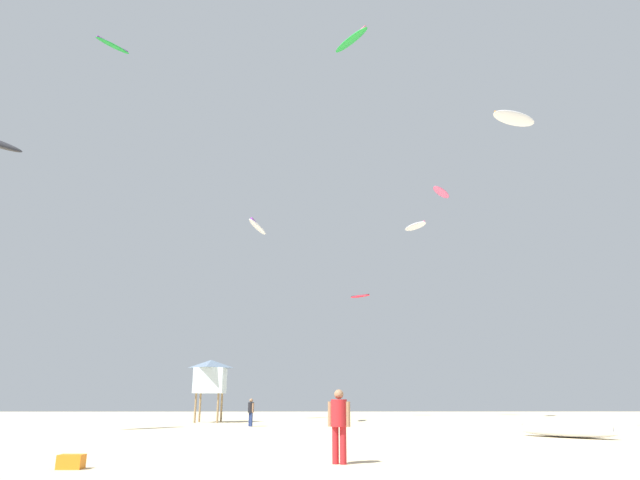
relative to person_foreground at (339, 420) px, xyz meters
name	(u,v)px	position (x,y,z in m)	size (l,w,h in m)	color
person_foreground	(339,420)	(0.00, 0.00, 0.00)	(0.56, 0.41, 1.79)	#B21E23
person_midground	(251,410)	(-4.31, 18.94, -0.14)	(0.36, 0.43, 1.56)	navy
kite_grounded_near	(567,432)	(9.92, 9.40, -0.82)	(3.54, 3.70, 0.49)	white
lifeguard_tower	(210,376)	(-7.80, 24.46, 2.01)	(2.30, 2.30, 4.15)	#8C704C
cooler_box	(71,462)	(-6.27, -0.90, -0.89)	(0.56, 0.36, 0.32)	orange
kite_aloft_0	(351,40)	(1.35, 11.19, 19.44)	(2.17, 2.66, 0.55)	green
kite_aloft_1	(360,296)	(3.72, 36.44, 9.80)	(2.08, 1.80, 0.35)	red
kite_aloft_2	(113,45)	(-16.17, 21.75, 26.56)	(2.45, 2.65, 0.55)	green
kite_aloft_3	(258,227)	(-4.61, 21.95, 12.05)	(1.51, 3.41, 0.79)	white
kite_aloft_4	(415,226)	(9.09, 35.49, 16.44)	(2.24, 3.05, 0.55)	white
kite_aloft_5	(441,192)	(10.68, 30.93, 18.18)	(2.59, 3.38, 0.43)	#E5598C
kite_aloft_6	(514,118)	(10.75, 13.33, 15.88)	(3.04, 1.90, 0.74)	white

